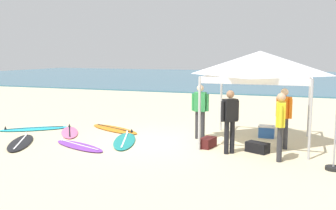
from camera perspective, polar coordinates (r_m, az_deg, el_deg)
ground_plane at (r=11.41m, az=-1.84°, el=-5.72°), size 80.00×80.00×0.00m
sea at (r=42.77m, az=14.42°, el=3.98°), size 80.00×36.00×0.10m
canopy_tent at (r=11.41m, az=13.80°, el=6.17°), size 2.99×2.99×2.75m
surfboard_pink at (r=13.15m, az=-14.73°, el=-4.00°), size 1.60×1.96×0.19m
surfboard_teal at (r=11.57m, az=-6.61°, el=-5.39°), size 1.46×2.43×0.19m
surfboard_black at (r=12.09m, az=-21.49°, el=-5.32°), size 1.67×2.25×0.19m
surfboard_orange at (r=13.39m, az=-8.15°, el=-3.62°), size 2.43×1.61×0.19m
surfboard_cyan at (r=14.12m, az=-19.68°, el=-3.41°), size 2.22×1.89×0.19m
surfboard_purple at (r=11.16m, az=-13.39°, el=-6.05°), size 2.13×1.30×0.19m
person_black at (r=10.10m, az=9.38°, el=-1.86°), size 0.42×0.41×1.71m
person_yellow at (r=9.68m, az=16.71°, el=-2.50°), size 0.24×0.55×1.71m
person_green at (r=11.77m, az=4.90°, el=-0.43°), size 0.55×0.23×1.71m
person_orange at (r=11.00m, az=17.18°, el=-1.32°), size 0.45×0.40×1.71m
gear_bag_near_tent at (r=10.53m, az=13.44°, el=-6.29°), size 0.68×0.54×0.28m
gear_bag_by_pole at (r=10.86m, az=6.04°, el=-5.69°), size 0.43×0.65×0.28m
cooler_box at (r=12.46m, az=14.75°, el=-3.90°), size 0.50×0.36×0.39m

